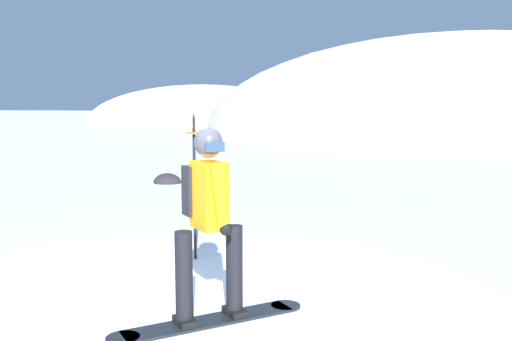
{
  "coord_description": "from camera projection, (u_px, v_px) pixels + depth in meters",
  "views": [
    {
      "loc": [
        2.19,
        -4.94,
        1.91
      ],
      "look_at": [
        0.24,
        2.63,
        1.0
      ],
      "focal_mm": 39.88,
      "sensor_mm": 36.0,
      "label": 1
    }
  ],
  "objects": [
    {
      "name": "ground_plane",
      "position": [
        165.0,
        302.0,
        5.51
      ],
      "size": [
        300.0,
        300.0,
        0.0
      ],
      "primitive_type": "plane",
      "color": "white"
    },
    {
      "name": "ridge_peak_main",
      "position": [
        458.0,
        133.0,
        37.77
      ],
      "size": [
        33.71,
        30.34,
        12.91
      ],
      "color": "white",
      "rests_on": "ground"
    },
    {
      "name": "ridge_peak_far",
      "position": [
        202.0,
        124.0,
        56.09
      ],
      "size": [
        22.66,
        20.39,
        7.67
      ],
      "color": "white",
      "rests_on": "ground"
    },
    {
      "name": "snowboarder_main",
      "position": [
        208.0,
        219.0,
        4.93
      ],
      "size": [
        1.42,
        1.34,
        1.71
      ],
      "color": "black",
      "rests_on": "ground"
    },
    {
      "name": "piste_marker_near",
      "position": [
        194.0,
        176.0,
        6.95
      ],
      "size": [
        0.2,
        0.2,
        1.83
      ],
      "color": "black",
      "rests_on": "ground"
    },
    {
      "name": "rock_dark",
      "position": [
        167.0,
        183.0,
        13.86
      ],
      "size": [
        0.69,
        0.59,
        0.49
      ],
      "color": "#282628",
      "rests_on": "ground"
    }
  ]
}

